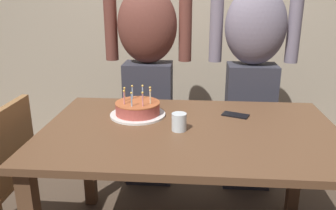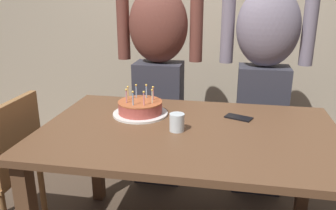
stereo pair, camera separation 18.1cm
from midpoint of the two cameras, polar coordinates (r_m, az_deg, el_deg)
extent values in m
cube|color=tan|center=(3.19, 8.99, 16.09)|extent=(5.20, 0.10, 2.60)
cube|color=brown|center=(1.77, 6.30, -4.54)|extent=(1.50, 0.96, 0.03)
cube|color=brown|center=(2.43, -9.54, -7.73)|extent=(0.07, 0.07, 0.70)
cube|color=brown|center=(2.37, 23.68, -9.84)|extent=(0.07, 0.07, 0.70)
cylinder|color=white|center=(1.96, -1.92, -1.46)|extent=(0.31, 0.31, 0.01)
cylinder|color=#B24C42|center=(1.95, -1.93, -0.45)|extent=(0.24, 0.24, 0.06)
cylinder|color=#B75B33|center=(1.94, -1.94, 0.48)|extent=(0.25, 0.25, 0.01)
cylinder|color=#93B7DB|center=(2.00, -2.65, 2.11)|extent=(0.01, 0.01, 0.07)
sphere|color=#F9C64C|center=(1.99, -2.67, 3.25)|extent=(0.01, 0.01, 0.01)
cylinder|color=#EAB266|center=(1.96, -3.95, 1.79)|extent=(0.01, 0.01, 0.07)
sphere|color=#F9C64C|center=(1.95, -3.98, 2.94)|extent=(0.01, 0.01, 0.01)
cylinder|color=pink|center=(1.90, -4.13, 1.29)|extent=(0.01, 0.01, 0.07)
sphere|color=#F9C64C|center=(1.89, -4.16, 2.48)|extent=(0.01, 0.01, 0.01)
cylinder|color=#93B7DB|center=(1.86, -3.00, 0.91)|extent=(0.01, 0.01, 0.07)
sphere|color=#F9C64C|center=(1.85, -3.02, 2.12)|extent=(0.01, 0.01, 0.01)
cylinder|color=pink|center=(1.86, -1.20, 0.89)|extent=(0.01, 0.01, 0.07)
sphere|color=#F9C64C|center=(1.85, -1.21, 2.10)|extent=(0.01, 0.01, 0.01)
cylinder|color=beige|center=(1.89, 0.12, 1.25)|extent=(0.01, 0.01, 0.07)
sphere|color=#F9C64C|center=(1.88, 0.12, 2.44)|extent=(0.01, 0.01, 0.01)
cylinder|color=pink|center=(1.95, 0.18, 1.75)|extent=(0.01, 0.01, 0.07)
sphere|color=#F9C64C|center=(1.94, 0.18, 2.91)|extent=(0.01, 0.01, 0.01)
cylinder|color=#93B7DB|center=(1.99, -0.97, 2.10)|extent=(0.01, 0.01, 0.07)
sphere|color=#F9C64C|center=(1.98, -0.98, 3.24)|extent=(0.01, 0.01, 0.01)
cylinder|color=silver|center=(1.73, 4.47, -2.90)|extent=(0.07, 0.07, 0.09)
cube|color=black|center=(1.96, 14.09, -2.05)|extent=(0.16, 0.12, 0.01)
cube|color=#33333D|center=(2.61, 0.50, -3.02)|extent=(0.34, 0.23, 0.92)
ellipsoid|color=brown|center=(2.45, 0.55, 12.91)|extent=(0.41, 0.27, 0.52)
cylinder|color=brown|center=(2.45, 6.82, 12.18)|extent=(0.09, 0.09, 0.44)
cylinder|color=brown|center=(2.54, -5.26, 12.44)|extent=(0.09, 0.09, 0.44)
cube|color=#33333D|center=(2.60, 16.65, -3.96)|extent=(0.34, 0.23, 0.92)
ellipsoid|color=slate|center=(2.43, 18.20, 12.00)|extent=(0.41, 0.27, 0.52)
cylinder|color=slate|center=(2.51, 24.05, 10.91)|extent=(0.09, 0.09, 0.44)
cylinder|color=slate|center=(2.44, 11.88, 11.92)|extent=(0.09, 0.09, 0.44)
cube|color=olive|center=(1.97, -21.10, -4.97)|extent=(0.04, 0.40, 0.40)
cylinder|color=olive|center=(2.31, -17.70, -13.51)|extent=(0.04, 0.04, 0.45)
camera|label=1|loc=(0.09, -87.14, 0.94)|focal=37.25mm
camera|label=2|loc=(0.09, 92.86, -0.94)|focal=37.25mm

